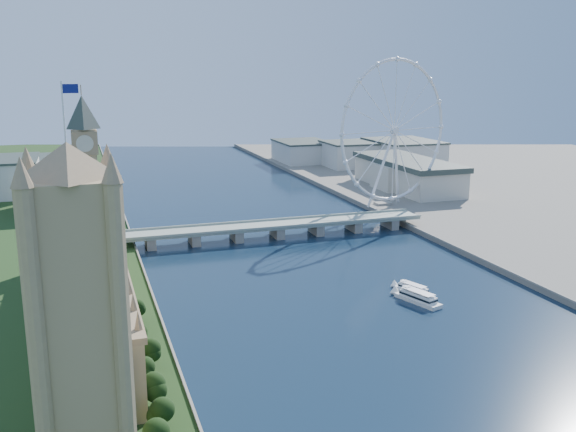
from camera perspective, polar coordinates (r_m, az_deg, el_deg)
name	(u,v)px	position (r m, az deg, el deg)	size (l,w,h in m)	color
tree_row	(158,410)	(222.46, -11.44, -16.53)	(7.43, 199.43, 20.56)	black
victoria_tower	(78,298)	(193.07, -18.17, -6.96)	(28.16, 28.16, 112.00)	tan
parliament_range	(97,288)	(313.54, -16.59, -6.14)	(24.00, 200.00, 70.00)	tan
big_ben	(86,156)	(408.55, -17.55, 5.10)	(20.02, 20.02, 110.00)	tan
westminster_bridge	(277,228)	(460.86, -0.99, -1.06)	(220.00, 22.00, 9.50)	gray
london_eye	(394,131)	(546.52, 9.44, 7.46)	(113.60, 39.12, 124.30)	silver
county_hall	(407,191)	(647.08, 10.49, 2.21)	(54.00, 144.00, 35.00)	beige
city_skyline	(241,162)	(715.53, -4.17, 4.78)	(505.00, 280.00, 32.00)	beige
tour_boat_near	(413,293)	(355.24, 11.04, -6.72)	(6.37, 25.16, 5.51)	white
tour_boat_far	(418,302)	(341.98, 11.47, -7.53)	(7.69, 30.06, 6.64)	silver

